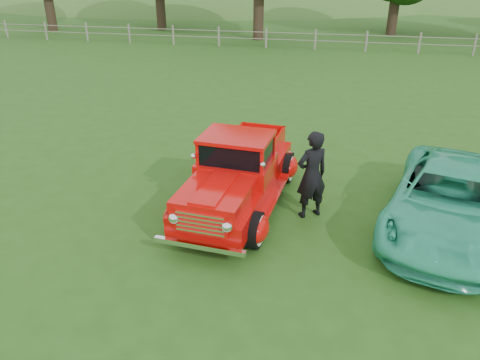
# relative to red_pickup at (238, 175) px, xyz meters

# --- Properties ---
(ground) EXTENTS (140.00, 140.00, 0.00)m
(ground) POSITION_rel_red_pickup_xyz_m (0.58, -2.03, -0.80)
(ground) COLOR #264E15
(ground) RESTS_ON ground
(distant_hills) EXTENTS (116.00, 60.00, 18.00)m
(distant_hills) POSITION_rel_red_pickup_xyz_m (-3.50, 57.43, -5.34)
(distant_hills) COLOR #366926
(distant_hills) RESTS_ON ground
(fence_line) EXTENTS (48.00, 0.12, 1.20)m
(fence_line) POSITION_rel_red_pickup_xyz_m (0.58, 19.97, -0.19)
(fence_line) COLOR gray
(fence_line) RESTS_ON ground
(red_pickup) EXTENTS (2.56, 5.12, 1.78)m
(red_pickup) POSITION_rel_red_pickup_xyz_m (0.00, 0.00, 0.00)
(red_pickup) COLOR black
(red_pickup) RESTS_ON ground
(teal_sedan) EXTENTS (3.59, 5.47, 1.40)m
(teal_sedan) POSITION_rel_red_pickup_xyz_m (4.55, -0.16, -0.10)
(teal_sedan) COLOR #2CB084
(teal_sedan) RESTS_ON ground
(man) EXTENTS (0.88, 0.81, 2.01)m
(man) POSITION_rel_red_pickup_xyz_m (1.67, -0.11, 0.21)
(man) COLOR black
(man) RESTS_ON ground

